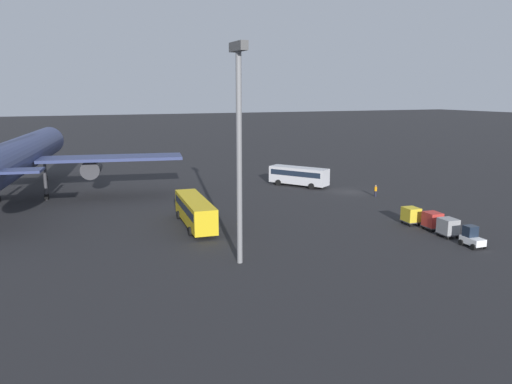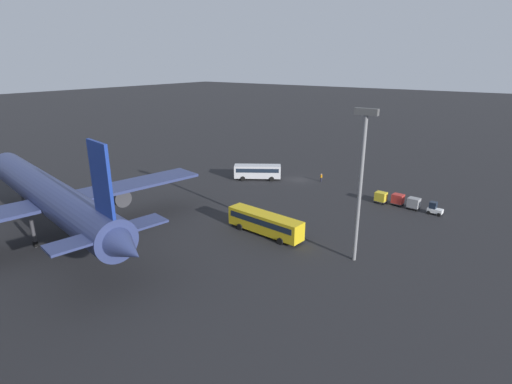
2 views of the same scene
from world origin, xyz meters
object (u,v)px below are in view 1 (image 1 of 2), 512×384
(shuttle_bus_near, at_px, (299,175))
(shuttle_bus_far, at_px, (195,210))
(cargo_cart_yellow, at_px, (411,215))
(worker_person, at_px, (376,191))
(cargo_cart_red, at_px, (432,220))
(airplane, at_px, (21,155))
(baggage_tug, at_px, (472,237))
(cargo_cart_grey, at_px, (448,227))

(shuttle_bus_near, distance_m, shuttle_bus_far, 29.06)
(shuttle_bus_far, relative_size, cargo_cart_yellow, 5.99)
(worker_person, height_order, cargo_cart_red, cargo_cart_red)
(airplane, relative_size, baggage_tug, 21.34)
(shuttle_bus_near, height_order, baggage_tug, shuttle_bus_near)
(baggage_tug, bearing_deg, cargo_cart_red, -2.70)
(shuttle_bus_near, bearing_deg, cargo_cart_yellow, 147.65)
(shuttle_bus_near, relative_size, cargo_cart_red, 4.64)
(worker_person, xyz_separation_m, cargo_cart_grey, (-20.77, 5.98, 0.32))
(cargo_cart_red, bearing_deg, baggage_tug, 173.73)
(shuttle_bus_near, distance_m, cargo_cart_red, 30.06)
(cargo_cart_red, bearing_deg, shuttle_bus_far, 62.80)
(baggage_tug, xyz_separation_m, worker_person, (24.25, -6.20, -0.07))
(cargo_cart_red, bearing_deg, worker_person, -17.08)
(shuttle_bus_near, xyz_separation_m, worker_person, (-12.15, -6.54, -1.02))
(cargo_cart_yellow, bearing_deg, airplane, 50.98)
(shuttle_bus_far, distance_m, baggage_tug, 30.06)
(shuttle_bus_far, bearing_deg, worker_person, -74.23)
(shuttle_bus_near, xyz_separation_m, cargo_cart_yellow, (-27.15, -0.45, -0.70))
(worker_person, height_order, cargo_cart_grey, cargo_cart_grey)
(baggage_tug, relative_size, cargo_cart_grey, 1.16)
(baggage_tug, bearing_deg, cargo_cart_yellow, 2.93)
(airplane, bearing_deg, shuttle_bus_far, -132.04)
(shuttle_bus_far, height_order, worker_person, shuttle_bus_far)
(shuttle_bus_far, distance_m, cargo_cart_grey, 28.19)
(shuttle_bus_near, bearing_deg, worker_person, 175.01)
(cargo_cart_grey, distance_m, cargo_cart_red, 2.92)
(worker_person, distance_m, cargo_cart_yellow, 16.20)
(cargo_cart_yellow, bearing_deg, cargo_cart_grey, -178.86)
(shuttle_bus_far, relative_size, worker_person, 7.33)
(cargo_cart_grey, height_order, cargo_cart_yellow, same)
(airplane, bearing_deg, baggage_tug, -125.02)
(shuttle_bus_near, xyz_separation_m, baggage_tug, (-36.40, -0.35, -0.95))
(cargo_cart_grey, xyz_separation_m, cargo_cart_yellow, (5.76, 0.11, 0.00))
(shuttle_bus_near, relative_size, cargo_cart_yellow, 4.64)
(baggage_tug, bearing_deg, shuttle_bus_far, 54.88)
(baggage_tug, bearing_deg, worker_person, -10.77)
(shuttle_bus_far, xyz_separation_m, cargo_cart_yellow, (-9.53, -23.55, -0.74))
(cargo_cart_grey, relative_size, cargo_cart_yellow, 1.00)
(shuttle_bus_near, relative_size, baggage_tug, 3.99)
(shuttle_bus_far, xyz_separation_m, cargo_cart_red, (-12.41, -24.15, -0.74))
(airplane, relative_size, shuttle_bus_far, 4.14)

